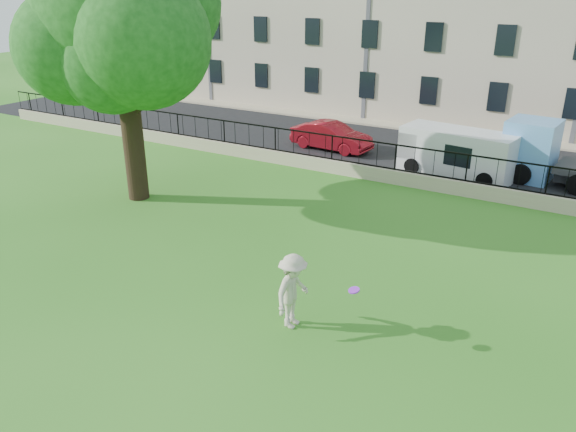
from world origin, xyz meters
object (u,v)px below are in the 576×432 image
Objects in this scene: tree at (119,19)px; man at (293,291)px; red_sedan at (331,136)px; frisbee at (354,290)px; white_van at (457,153)px.

tree reaches higher than man.
tree is 5.20× the size of man.
man is 0.46× the size of red_sedan.
man reaches higher than frisbee.
white_van is (-1.24, 13.96, -0.38)m from frisbee.
white_van is at bearing 95.08° from frisbee.
tree is at bearing -130.31° from white_van.
white_van is at bearing -93.22° from red_sedan.
white_van is (0.32, 14.09, 0.05)m from man.
white_van reaches higher than red_sedan.
red_sedan is (-7.94, 14.96, -0.70)m from frisbee.
frisbee is at bearing -76.93° from white_van.
man is 16.39m from red_sedan.
frisbee is 14.02m from white_van.
frisbee is at bearing -146.78° from red_sedan.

